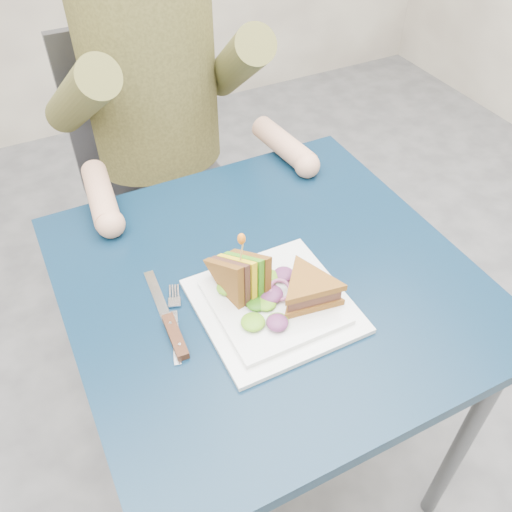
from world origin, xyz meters
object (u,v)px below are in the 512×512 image
diner (150,56)px  sandwich_upright (242,278)px  sandwich_flat (309,290)px  fork (175,324)px  table (268,304)px  plate (274,304)px  knife (172,328)px  chair (155,163)px

diner → sandwich_upright: bearing=-96.0°
diner → sandwich_flat: size_ratio=5.02×
diner → fork: bearing=-107.0°
table → plate: bearing=-112.0°
sandwich_upright → diner: bearing=84.0°
plate → sandwich_flat: size_ratio=1.75×
knife → sandwich_upright: bearing=4.8°
diner → knife: bearing=-107.5°
chair → knife: 0.83m
diner → plate: (-0.03, -0.70, -0.18)m
plate → sandwich_flat: bearing=-24.4°
plate → knife: plate is taller
knife → sandwich_flat: bearing=-13.8°
diner → fork: 0.71m
chair → sandwich_upright: chair is taller
chair → fork: chair is taller
plate → knife: (-0.18, 0.03, -0.00)m
fork → knife: knife is taller
table → sandwich_upright: 0.15m
table → knife: size_ratio=3.38×
plate → fork: size_ratio=1.49×
diner → knife: (-0.21, -0.67, -0.18)m
sandwich_upright → knife: (-0.14, -0.01, -0.05)m
chair → table: bearing=-90.0°
plate → knife: size_ratio=1.17×
fork → chair: bearing=75.4°
chair → diner: diner is taller
chair → fork: (-0.20, -0.77, 0.19)m
plate → fork: (-0.17, 0.04, -0.01)m
table → fork: 0.22m
sandwich_upright → fork: 0.14m
chair → sandwich_upright: 0.81m
sandwich_upright → knife: 0.15m
chair → diner: (-0.00, -0.11, 0.37)m
sandwich_flat → diner: bearing=92.0°
plate → fork: 0.18m
sandwich_flat → fork: sandwich_flat is taller
sandwich_flat → fork: bearing=163.7°
table → sandwich_upright: size_ratio=5.04×
sandwich_flat → fork: (-0.23, 0.07, -0.04)m
plate → sandwich_upright: bearing=131.1°
diner → sandwich_upright: diner is taller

